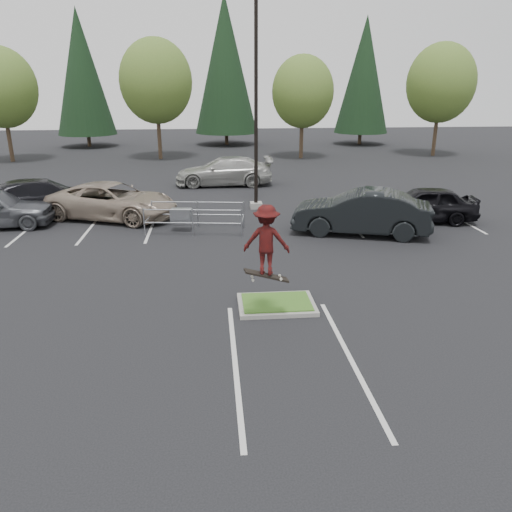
{
  "coord_description": "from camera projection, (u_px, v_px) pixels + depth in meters",
  "views": [
    {
      "loc": [
        -1.78,
        -13.01,
        6.1
      ],
      "look_at": [
        -0.46,
        1.5,
        1.04
      ],
      "focal_mm": 35.0,
      "sensor_mm": 36.0,
      "label": 1
    }
  ],
  "objects": [
    {
      "name": "cart_corral",
      "position": [
        184.0,
        215.0,
        21.48
      ],
      "size": [
        4.31,
        2.02,
        1.18
      ],
      "rotation": [
        0.0,
        0.0,
        -0.13
      ],
      "color": "gray",
      "rests_on": "ground"
    },
    {
      "name": "decid_a",
      "position": [
        2.0,
        90.0,
        39.28
      ],
      "size": [
        5.44,
        5.44,
        8.91
      ],
      "color": "#38281C",
      "rests_on": "ground"
    },
    {
      "name": "light_pole",
      "position": [
        256.0,
        117.0,
        24.23
      ],
      "size": [
        0.7,
        0.6,
        10.12
      ],
      "color": "gray",
      "rests_on": "ground"
    },
    {
      "name": "decid_d",
      "position": [
        440.0,
        86.0,
        42.54
      ],
      "size": [
        5.76,
        5.76,
        9.43
      ],
      "color": "#38281C",
      "rests_on": "ground"
    },
    {
      "name": "decid_c",
      "position": [
        302.0,
        94.0,
        41.25
      ],
      "size": [
        5.12,
        5.12,
        8.38
      ],
      "color": "#38281C",
      "rests_on": "ground"
    },
    {
      "name": "car_r_charc",
      "position": [
        361.0,
        212.0,
        21.06
      ],
      "size": [
        6.06,
        3.57,
        1.89
      ],
      "primitive_type": "imported",
      "rotation": [
        0.0,
        0.0,
        4.42
      ],
      "color": "black",
      "rests_on": "ground"
    },
    {
      "name": "stall_lines",
      "position": [
        223.0,
        244.0,
        19.95
      ],
      "size": [
        22.62,
        17.6,
        0.01
      ],
      "color": "beige",
      "rests_on": "ground"
    },
    {
      "name": "ground",
      "position": [
        276.0,
        306.0,
        14.39
      ],
      "size": [
        120.0,
        120.0,
        0.0
      ],
      "primitive_type": "plane",
      "color": "black",
      "rests_on": "ground"
    },
    {
      "name": "conif_b",
      "position": [
        225.0,
        65.0,
        49.92
      ],
      "size": [
        6.38,
        6.38,
        14.5
      ],
      "color": "#38281C",
      "rests_on": "ground"
    },
    {
      "name": "car_l_tan",
      "position": [
        111.0,
        201.0,
        23.55
      ],
      "size": [
        6.68,
        4.77,
        1.69
      ],
      "primitive_type": "imported",
      "rotation": [
        0.0,
        0.0,
        1.21
      ],
      "color": "gray",
      "rests_on": "ground"
    },
    {
      "name": "conif_c",
      "position": [
        364.0,
        75.0,
        50.51
      ],
      "size": [
        5.5,
        5.5,
        12.5
      ],
      "color": "#38281C",
      "rests_on": "ground"
    },
    {
      "name": "car_r_black",
      "position": [
        424.0,
        204.0,
        23.03
      ],
      "size": [
        5.05,
        2.66,
        1.64
      ],
      "primitive_type": "imported",
      "rotation": [
        0.0,
        0.0,
        4.56
      ],
      "color": "black",
      "rests_on": "ground"
    },
    {
      "name": "grass_median",
      "position": [
        277.0,
        304.0,
        14.37
      ],
      "size": [
        2.2,
        1.6,
        0.16
      ],
      "color": "gray",
      "rests_on": "ground"
    },
    {
      "name": "car_far_silver",
      "position": [
        224.0,
        171.0,
        31.25
      ],
      "size": [
        6.07,
        2.52,
        1.75
      ],
      "primitive_type": "imported",
      "rotation": [
        0.0,
        0.0,
        4.7
      ],
      "color": "#ABABA5",
      "rests_on": "ground"
    },
    {
      "name": "conif_a",
      "position": [
        82.0,
        72.0,
        48.5
      ],
      "size": [
        5.72,
        5.72,
        13.0
      ],
      "color": "#38281C",
      "rests_on": "ground"
    },
    {
      "name": "decid_b",
      "position": [
        156.0,
        84.0,
        40.62
      ],
      "size": [
        5.89,
        5.89,
        9.64
      ],
      "color": "#38281C",
      "rests_on": "ground"
    },
    {
      "name": "skateboarder",
      "position": [
        267.0,
        241.0,
        12.66
      ],
      "size": [
        1.29,
        0.9,
        2.08
      ],
      "rotation": [
        0.0,
        0.0,
        2.94
      ],
      "color": "black",
      "rests_on": "ground"
    },
    {
      "name": "car_l_black",
      "position": [
        41.0,
        197.0,
        24.07
      ],
      "size": [
        6.57,
        4.56,
        1.77
      ],
      "primitive_type": "imported",
      "rotation": [
        0.0,
        0.0,
        1.95
      ],
      "color": "black",
      "rests_on": "ground"
    }
  ]
}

